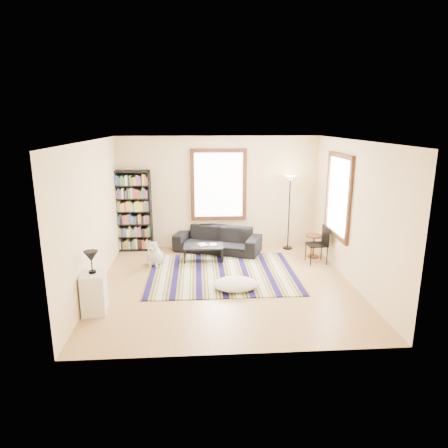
{
  "coord_description": "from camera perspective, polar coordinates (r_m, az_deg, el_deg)",
  "views": [
    {
      "loc": [
        -0.54,
        -7.4,
        3.14
      ],
      "look_at": [
        0.0,
        0.5,
        1.1
      ],
      "focal_mm": 32.0,
      "sensor_mm": 36.0,
      "label": 1
    }
  ],
  "objects": [
    {
      "name": "coffee_table",
      "position": [
        9.28,
        -2.97,
        -4.18
      ],
      "size": [
        0.97,
        0.63,
        0.36
      ],
      "primitive_type": "cube",
      "rotation": [
        0.0,
        0.0,
        -0.16
      ],
      "color": "black",
      "rests_on": "floor"
    },
    {
      "name": "window_right",
      "position": [
        8.87,
        16.02,
        3.89
      ],
      "size": [
        0.06,
        1.2,
        1.6
      ],
      "primitive_type": "cube",
      "color": "white",
      "rests_on": "wall_right"
    },
    {
      "name": "side_table",
      "position": [
        9.71,
        12.68,
        -3.11
      ],
      "size": [
        0.46,
        0.46,
        0.54
      ],
      "primitive_type": "cylinder",
      "rotation": [
        0.0,
        0.0,
        -0.15
      ],
      "color": "#4A1E12",
      "rests_on": "floor"
    },
    {
      "name": "white_cabinet",
      "position": [
        7.15,
        -18.05,
        -9.28
      ],
      "size": [
        0.43,
        0.53,
        0.7
      ],
      "primitive_type": "cube",
      "rotation": [
        0.0,
        0.0,
        0.1
      ],
      "color": "silver",
      "rests_on": "floor"
    },
    {
      "name": "ceiling",
      "position": [
        7.43,
        0.27,
        12.2
      ],
      "size": [
        5.0,
        5.0,
        0.1
      ],
      "primitive_type": "cube",
      "color": "white",
      "rests_on": "floor"
    },
    {
      "name": "dog",
      "position": [
        9.1,
        -9.83,
        -3.97
      ],
      "size": [
        0.51,
        0.65,
        0.59
      ],
      "primitive_type": null,
      "rotation": [
        0.0,
        0.0,
        -0.15
      ],
      "color": "silver",
      "rests_on": "floor"
    },
    {
      "name": "rug",
      "position": [
        8.54,
        -0.29,
        -7.06
      ],
      "size": [
        3.14,
        2.51,
        0.02
      ],
      "primitive_type": "cube",
      "color": "#110C3F",
      "rests_on": "floor"
    },
    {
      "name": "wall_front",
      "position": [
        5.18,
        2.33,
        -5.2
      ],
      "size": [
        5.0,
        0.1,
        2.8
      ],
      "primitive_type": "cube",
      "color": "beige",
      "rests_on": "floor"
    },
    {
      "name": "bookshelf",
      "position": [
        10.08,
        -12.85,
        1.82
      ],
      "size": [
        0.9,
        0.3,
        2.0
      ],
      "primitive_type": "cube",
      "color": "black",
      "rests_on": "floor"
    },
    {
      "name": "wall_left",
      "position": [
        7.86,
        -18.61,
        0.89
      ],
      "size": [
        0.1,
        5.0,
        2.8
      ],
      "primitive_type": "cube",
      "color": "beige",
      "rests_on": "floor"
    },
    {
      "name": "sofa",
      "position": [
        9.88,
        -0.94,
        -2.22
      ],
      "size": [
        2.25,
        1.53,
        0.61
      ],
      "primitive_type": "imported",
      "rotation": [
        0.0,
        0.0,
        -0.37
      ],
      "color": "black",
      "rests_on": "floor"
    },
    {
      "name": "book_a",
      "position": [
        9.22,
        -3.6,
        -3.06
      ],
      "size": [
        0.3,
        0.26,
        0.02
      ],
      "primitive_type": "imported",
      "rotation": [
        0.0,
        0.0,
        0.38
      ],
      "color": "beige",
      "rests_on": "coffee_table"
    },
    {
      "name": "window_back",
      "position": [
        10.01,
        -0.78,
        5.59
      ],
      "size": [
        1.2,
        0.06,
        1.6
      ],
      "primitive_type": "cube",
      "color": "white",
      "rests_on": "wall_back"
    },
    {
      "name": "floor",
      "position": [
        8.08,
        0.25,
        -8.82
      ],
      "size": [
        5.0,
        5.0,
        0.1
      ],
      "primitive_type": "cube",
      "color": "tan",
      "rests_on": "ground"
    },
    {
      "name": "book_b",
      "position": [
        9.27,
        -2.06,
        -2.96
      ],
      "size": [
        0.18,
        0.23,
        0.02
      ],
      "primitive_type": "imported",
      "rotation": [
        0.0,
        0.0,
        -0.07
      ],
      "color": "beige",
      "rests_on": "coffee_table"
    },
    {
      "name": "floor_lamp",
      "position": [
        10.07,
        9.27,
        1.57
      ],
      "size": [
        0.32,
        0.32,
        1.86
      ],
      "primitive_type": null,
      "rotation": [
        0.0,
        0.0,
        -0.07
      ],
      "color": "black",
      "rests_on": "floor"
    },
    {
      "name": "table_lamp",
      "position": [
        6.96,
        -18.4,
        -5.19
      ],
      "size": [
        0.32,
        0.32,
        0.38
      ],
      "primitive_type": null,
      "rotation": [
        0.0,
        0.0,
        -0.44
      ],
      "color": "black",
      "rests_on": "white_cabinet"
    },
    {
      "name": "folding_chair",
      "position": [
        9.3,
        13.1,
        -2.89
      ],
      "size": [
        0.44,
        0.42,
        0.86
      ],
      "primitive_type": "cube",
      "rotation": [
        0.0,
        0.0,
        0.06
      ],
      "color": "black",
      "rests_on": "floor"
    },
    {
      "name": "wall_right",
      "position": [
        8.21,
        18.31,
        1.46
      ],
      "size": [
        0.1,
        5.0,
        2.8
      ],
      "primitive_type": "cube",
      "color": "beige",
      "rests_on": "floor"
    },
    {
      "name": "floor_cushion",
      "position": [
        7.75,
        1.65,
        -8.58
      ],
      "size": [
        0.98,
        0.8,
        0.22
      ],
      "primitive_type": "ellipsoid",
      "rotation": [
        0.0,
        0.0,
        0.18
      ],
      "color": "white",
      "rests_on": "floor"
    },
    {
      "name": "wall_back",
      "position": [
        10.12,
        -0.8,
        4.54
      ],
      "size": [
        5.0,
        0.1,
        2.8
      ],
      "primitive_type": "cube",
      "color": "beige",
      "rests_on": "floor"
    }
  ]
}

